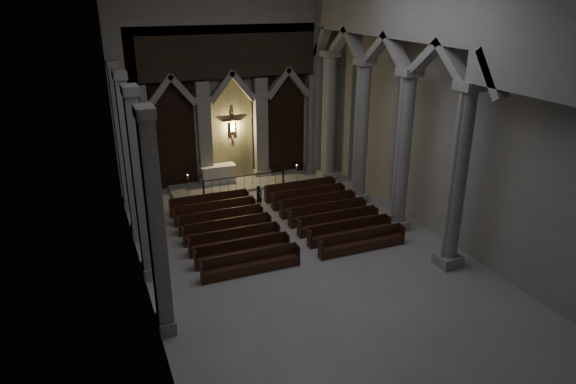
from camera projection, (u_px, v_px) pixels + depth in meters
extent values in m
plane|color=#A09D97|center=(310.00, 262.00, 22.81)|extent=(24.00, 24.00, 0.00)
cube|color=#9A9890|center=(229.00, 85.00, 30.98)|extent=(14.00, 0.10, 12.00)
cube|color=#9A9890|center=(562.00, 271.00, 10.28)|extent=(14.00, 0.10, 12.00)
cube|color=#9A9890|center=(133.00, 150.00, 18.17)|extent=(0.10, 24.00, 12.00)
cube|color=#9A9890|center=(453.00, 116.00, 23.09)|extent=(0.10, 24.00, 12.00)
cube|color=gray|center=(144.00, 141.00, 29.67)|extent=(0.80, 0.50, 6.40)
cube|color=gray|center=(149.00, 188.00, 30.74)|extent=(1.05, 0.70, 0.50)
cube|color=gray|center=(140.00, 104.00, 28.89)|extent=(1.00, 0.65, 0.35)
cube|color=gray|center=(205.00, 134.00, 30.93)|extent=(0.80, 0.50, 6.40)
cube|color=gray|center=(208.00, 180.00, 32.01)|extent=(1.05, 0.70, 0.50)
cube|color=gray|center=(203.00, 99.00, 30.15)|extent=(1.00, 0.65, 0.35)
cube|color=gray|center=(261.00, 129.00, 32.20)|extent=(0.80, 0.50, 6.40)
cube|color=gray|center=(262.00, 173.00, 33.27)|extent=(1.05, 0.70, 0.50)
cube|color=gray|center=(260.00, 95.00, 31.42)|extent=(1.00, 0.65, 0.35)
cube|color=gray|center=(313.00, 124.00, 33.46)|extent=(0.80, 0.50, 6.40)
cube|color=gray|center=(312.00, 167.00, 34.54)|extent=(1.05, 0.70, 0.50)
cube|color=gray|center=(314.00, 91.00, 32.68)|extent=(1.00, 0.65, 0.35)
cube|color=black|center=(173.00, 131.00, 30.49)|extent=(2.60, 0.15, 7.00)
cube|color=#8F855C|center=(232.00, 126.00, 31.76)|extent=(2.60, 0.15, 7.00)
cube|color=black|center=(285.00, 120.00, 33.02)|extent=(2.60, 0.15, 7.00)
cube|color=black|center=(230.00, 51.00, 29.82)|extent=(12.00, 0.50, 3.00)
cube|color=gray|center=(127.00, 120.00, 28.91)|extent=(1.60, 0.50, 9.00)
cube|color=gray|center=(325.00, 103.00, 33.27)|extent=(1.60, 0.50, 9.00)
cube|color=gray|center=(228.00, 6.00, 28.91)|extent=(14.00, 0.50, 3.00)
plane|color=#EBB469|center=(232.00, 126.00, 31.73)|extent=(1.50, 0.00, 1.50)
cube|color=#542D1C|center=(232.00, 126.00, 31.65)|extent=(0.13, 0.08, 1.80)
cube|color=#542D1C|center=(232.00, 120.00, 31.53)|extent=(1.10, 0.08, 0.13)
cube|color=tan|center=(232.00, 127.00, 31.62)|extent=(0.26, 0.10, 0.60)
sphere|color=tan|center=(232.00, 121.00, 31.48)|extent=(0.17, 0.17, 0.17)
cylinder|color=tan|center=(228.00, 122.00, 31.40)|extent=(0.45, 0.08, 0.08)
cylinder|color=tan|center=(236.00, 121.00, 31.58)|extent=(0.45, 0.08, 0.08)
cube|color=gray|center=(327.00, 176.00, 32.85)|extent=(1.00, 1.00, 0.50)
cylinder|color=gray|center=(328.00, 118.00, 31.48)|extent=(0.70, 0.70, 7.50)
cube|color=gray|center=(330.00, 54.00, 30.08)|extent=(0.95, 0.95, 0.35)
cube|color=gray|center=(358.00, 197.00, 29.40)|extent=(1.00, 1.00, 0.50)
cylinder|color=gray|center=(361.00, 134.00, 28.03)|extent=(0.70, 0.70, 7.50)
cube|color=gray|center=(365.00, 61.00, 26.63)|extent=(0.95, 0.95, 0.35)
cube|color=gray|center=(397.00, 224.00, 25.95)|extent=(1.00, 1.00, 0.50)
cylinder|color=gray|center=(403.00, 153.00, 24.58)|extent=(0.70, 0.70, 7.50)
cube|color=gray|center=(410.00, 72.00, 23.18)|extent=(0.95, 0.95, 0.35)
cube|color=gray|center=(448.00, 260.00, 22.50)|extent=(1.00, 1.00, 0.50)
cylinder|color=gray|center=(458.00, 180.00, 21.13)|extent=(0.70, 0.70, 7.50)
cube|color=gray|center=(470.00, 86.00, 19.73)|extent=(0.95, 0.95, 0.35)
cube|color=gray|center=(437.00, 8.00, 20.89)|extent=(0.55, 24.00, 2.80)
cube|color=gray|center=(315.00, 103.00, 32.90)|extent=(0.55, 1.20, 9.20)
cube|color=gray|center=(129.00, 203.00, 28.54)|extent=(0.60, 1.00, 0.50)
cube|color=gray|center=(121.00, 138.00, 27.18)|extent=(0.50, 0.80, 7.50)
cube|color=gray|center=(112.00, 64.00, 25.78)|extent=(0.60, 1.00, 0.35)
cube|color=gray|center=(138.00, 232.00, 25.09)|extent=(0.60, 1.00, 0.50)
cube|color=gray|center=(129.00, 159.00, 23.73)|extent=(0.50, 0.80, 7.50)
cube|color=gray|center=(119.00, 75.00, 22.33)|extent=(0.60, 1.00, 0.35)
cube|color=gray|center=(150.00, 271.00, 21.64)|extent=(0.60, 1.00, 0.50)
cube|color=gray|center=(140.00, 188.00, 20.28)|extent=(0.50, 0.80, 7.50)
cube|color=gray|center=(130.00, 90.00, 18.88)|extent=(0.60, 1.00, 0.35)
cube|color=gray|center=(166.00, 323.00, 18.19)|extent=(0.60, 1.00, 0.50)
cube|color=gray|center=(156.00, 228.00, 16.82)|extent=(0.50, 0.80, 7.50)
cube|color=gray|center=(144.00, 112.00, 15.42)|extent=(0.60, 1.00, 0.35)
cube|color=gray|center=(239.00, 184.00, 31.93)|extent=(8.50, 2.60, 0.15)
cube|color=beige|center=(218.00, 174.00, 31.83)|extent=(2.00, 0.78, 1.06)
cube|color=silver|center=(217.00, 166.00, 31.63)|extent=(2.17, 0.87, 0.04)
cube|color=black|center=(244.00, 176.00, 30.68)|extent=(5.01, 0.05, 0.05)
cube|color=black|center=(204.00, 189.00, 29.97)|extent=(0.09, 0.09, 1.00)
cube|color=black|center=(283.00, 178.00, 31.73)|extent=(0.09, 0.09, 1.00)
cylinder|color=black|center=(212.00, 188.00, 30.15)|extent=(0.02, 0.02, 0.92)
cylinder|color=black|center=(220.00, 187.00, 30.33)|extent=(0.02, 0.02, 0.92)
cylinder|color=black|center=(228.00, 186.00, 30.51)|extent=(0.02, 0.02, 0.92)
cylinder|color=black|center=(237.00, 185.00, 30.68)|extent=(0.02, 0.02, 0.92)
cylinder|color=black|center=(245.00, 183.00, 30.86)|extent=(0.02, 0.02, 0.92)
cylinder|color=black|center=(252.00, 182.00, 31.04)|extent=(0.02, 0.02, 0.92)
cylinder|color=black|center=(260.00, 181.00, 31.21)|extent=(0.02, 0.02, 0.92)
cylinder|color=black|center=(268.00, 180.00, 31.39)|extent=(0.02, 0.02, 0.92)
cylinder|color=black|center=(276.00, 179.00, 31.56)|extent=(0.02, 0.02, 0.92)
cylinder|color=#AB8234|center=(189.00, 198.00, 29.91)|extent=(0.24, 0.24, 0.05)
cylinder|color=#AB8234|center=(189.00, 188.00, 29.69)|extent=(0.04, 0.04, 1.17)
cylinder|color=#AB8234|center=(188.00, 179.00, 29.48)|extent=(0.12, 0.12, 0.02)
cylinder|color=#F3E6CC|center=(188.00, 177.00, 29.44)|extent=(0.05, 0.05, 0.20)
sphere|color=#F7A756|center=(188.00, 175.00, 29.40)|extent=(0.04, 0.04, 0.04)
cylinder|color=#AB8234|center=(296.00, 185.00, 31.92)|extent=(0.23, 0.23, 0.05)
cylinder|color=#AB8234|center=(297.00, 177.00, 31.72)|extent=(0.03, 0.03, 1.08)
cylinder|color=#AB8234|center=(297.00, 168.00, 31.52)|extent=(0.11, 0.11, 0.02)
cylinder|color=#F3E6CC|center=(297.00, 167.00, 31.49)|extent=(0.05, 0.05, 0.19)
sphere|color=#F7A756|center=(297.00, 165.00, 31.44)|extent=(0.04, 0.04, 0.04)
cube|color=black|center=(210.00, 207.00, 28.05)|extent=(4.28, 0.41, 0.46)
cube|color=black|center=(209.00, 198.00, 28.04)|extent=(4.28, 0.07, 0.51)
cube|color=black|center=(170.00, 209.00, 27.22)|extent=(0.06, 0.46, 0.92)
cube|color=black|center=(247.00, 198.00, 28.72)|extent=(0.06, 0.46, 0.92)
cube|color=black|center=(300.00, 194.00, 29.95)|extent=(4.28, 0.41, 0.46)
cube|color=black|center=(299.00, 185.00, 29.94)|extent=(4.28, 0.07, 0.51)
cube|color=black|center=(266.00, 195.00, 29.12)|extent=(0.06, 0.46, 0.92)
cube|color=black|center=(333.00, 185.00, 30.62)|extent=(0.06, 0.46, 0.92)
cube|color=black|center=(216.00, 215.00, 27.02)|extent=(4.28, 0.41, 0.46)
cube|color=black|center=(214.00, 206.00, 27.01)|extent=(4.28, 0.07, 0.51)
cube|color=black|center=(175.00, 218.00, 26.19)|extent=(0.06, 0.46, 0.92)
cube|color=black|center=(254.00, 206.00, 27.69)|extent=(0.06, 0.46, 0.92)
cube|color=black|center=(309.00, 201.00, 28.92)|extent=(4.28, 0.41, 0.46)
cube|color=black|center=(308.00, 192.00, 28.91)|extent=(4.28, 0.07, 0.51)
cube|color=black|center=(273.00, 203.00, 28.08)|extent=(0.06, 0.46, 0.92)
cube|color=black|center=(343.00, 192.00, 29.59)|extent=(0.06, 0.46, 0.92)
cube|color=black|center=(222.00, 224.00, 25.99)|extent=(4.28, 0.41, 0.46)
cube|color=black|center=(220.00, 214.00, 25.98)|extent=(4.28, 0.07, 0.51)
cube|color=black|center=(179.00, 227.00, 25.15)|extent=(0.06, 0.46, 0.92)
cube|color=black|center=(261.00, 214.00, 26.66)|extent=(0.06, 0.46, 0.92)
cube|color=black|center=(318.00, 209.00, 27.89)|extent=(4.28, 0.41, 0.46)
cube|color=black|center=(317.00, 199.00, 27.88)|extent=(4.28, 0.07, 0.51)
cube|color=black|center=(281.00, 211.00, 27.05)|extent=(0.06, 0.46, 0.92)
cube|color=black|center=(353.00, 199.00, 28.56)|extent=(0.06, 0.46, 0.92)
cube|color=black|center=(228.00, 234.00, 24.96)|extent=(4.28, 0.41, 0.46)
cube|color=black|center=(227.00, 223.00, 24.95)|extent=(4.28, 0.07, 0.51)
cube|color=black|center=(184.00, 237.00, 24.12)|extent=(0.06, 0.46, 0.92)
cube|color=black|center=(269.00, 223.00, 25.63)|extent=(0.06, 0.46, 0.92)
cube|color=black|center=(328.00, 217.00, 26.86)|extent=(4.28, 0.41, 0.46)
cube|color=black|center=(326.00, 207.00, 26.85)|extent=(4.28, 0.07, 0.51)
cube|color=black|center=(290.00, 219.00, 26.02)|extent=(0.06, 0.46, 0.92)
cube|color=black|center=(364.00, 207.00, 27.53)|extent=(0.06, 0.46, 0.92)
cube|color=black|center=(235.00, 244.00, 23.93)|extent=(4.28, 0.41, 0.46)
cube|color=black|center=(234.00, 233.00, 23.92)|extent=(4.28, 0.07, 0.51)
cube|color=black|center=(189.00, 248.00, 23.09)|extent=(0.06, 0.46, 0.92)
cube|color=black|center=(278.00, 232.00, 24.59)|extent=(0.06, 0.46, 0.92)
cube|color=black|center=(338.00, 226.00, 25.82)|extent=(4.28, 0.41, 0.46)
cube|color=black|center=(337.00, 216.00, 25.81)|extent=(4.28, 0.07, 0.51)
cube|color=black|center=(299.00, 229.00, 24.99)|extent=(0.06, 0.46, 0.92)
cube|color=black|center=(375.00, 215.00, 26.49)|extent=(0.06, 0.46, 0.92)
cube|color=black|center=(243.00, 256.00, 22.89)|extent=(4.28, 0.41, 0.46)
cube|color=black|center=(241.00, 244.00, 22.88)|extent=(4.28, 0.07, 0.51)
cube|color=black|center=(195.00, 260.00, 22.06)|extent=(0.06, 0.46, 0.92)
cube|color=black|center=(287.00, 243.00, 23.56)|extent=(0.06, 0.46, 0.92)
cube|color=black|center=(350.00, 236.00, 24.79)|extent=(4.28, 0.41, 0.46)
cube|color=black|center=(348.00, 225.00, 24.78)|extent=(4.28, 0.07, 0.51)
cube|color=black|center=(309.00, 239.00, 23.96)|extent=(0.06, 0.46, 0.92)
cube|color=black|center=(388.00, 224.00, 25.46)|extent=(0.06, 0.46, 0.92)
cube|color=black|center=(251.00, 268.00, 21.86)|extent=(4.28, 0.41, 0.46)
cube|color=black|center=(250.00, 256.00, 21.85)|extent=(4.28, 0.07, 0.51)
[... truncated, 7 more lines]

